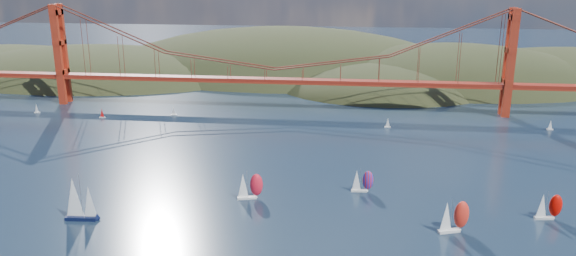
# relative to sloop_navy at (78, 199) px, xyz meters

# --- Properties ---
(headlands) EXTENTS (725.00, 225.00, 96.00)m
(headlands) POSITION_rel_sloop_navy_xyz_m (85.32, 241.87, -19.18)
(headlands) COLOR black
(headlands) RESTS_ON ground
(bridge) EXTENTS (552.00, 12.00, 55.00)m
(bridge) POSITION_rel_sloop_navy_xyz_m (38.62, 143.58, 25.51)
(bridge) COLOR maroon
(bridge) RESTS_ON ground
(sloop_navy) EXTENTS (9.94, 5.82, 15.23)m
(sloop_navy) POSITION_rel_sloop_navy_xyz_m (0.00, 0.00, 0.00)
(sloop_navy) COLOR black
(sloop_navy) RESTS_ON ground
(racer_0) EXTENTS (8.88, 5.12, 9.95)m
(racer_0) POSITION_rel_sloop_navy_xyz_m (48.89, 22.03, -2.02)
(racer_0) COLOR silver
(racer_0) RESTS_ON ground
(racer_1) EXTENTS (9.63, 6.19, 10.76)m
(racer_1) POSITION_rel_sloop_navy_xyz_m (112.61, 5.11, -1.64)
(racer_1) COLOR silver
(racer_1) RESTS_ON ground
(racer_2) EXTENTS (8.12, 3.72, 9.18)m
(racer_2) POSITION_rel_sloop_navy_xyz_m (143.10, 17.47, -2.38)
(racer_2) COLOR silver
(racer_2) RESTS_ON ground
(racer_rwb) EXTENTS (7.64, 3.21, 8.71)m
(racer_rwb) POSITION_rel_sloop_navy_xyz_m (86.30, 32.56, -2.61)
(racer_rwb) COLOR silver
(racer_rwb) RESTS_ON ground
(distant_boat_1) EXTENTS (3.00, 2.00, 4.70)m
(distant_boat_1) POSITION_rel_sloop_navy_xyz_m (-83.72, 120.13, -4.32)
(distant_boat_1) COLOR silver
(distant_boat_1) RESTS_ON ground
(distant_boat_2) EXTENTS (3.00, 2.00, 4.70)m
(distant_boat_2) POSITION_rel_sloop_navy_xyz_m (-45.11, 114.89, -4.32)
(distant_boat_2) COLOR silver
(distant_boat_2) RESTS_ON ground
(distant_boat_3) EXTENTS (3.00, 2.00, 4.70)m
(distant_boat_3) POSITION_rel_sloop_navy_xyz_m (-10.17, 123.94, -4.32)
(distant_boat_3) COLOR silver
(distant_boat_3) RESTS_ON ground
(distant_boat_4) EXTENTS (3.00, 2.00, 4.70)m
(distant_boat_4) POSITION_rel_sloop_navy_xyz_m (175.74, 118.89, -4.32)
(distant_boat_4) COLOR silver
(distant_boat_4) RESTS_ON ground
(distant_boat_8) EXTENTS (3.00, 2.00, 4.70)m
(distant_boat_8) POSITION_rel_sloop_navy_xyz_m (99.33, 114.12, -4.32)
(distant_boat_8) COLOR silver
(distant_boat_8) RESTS_ON ground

